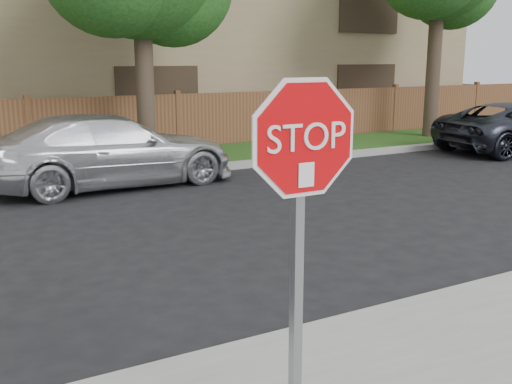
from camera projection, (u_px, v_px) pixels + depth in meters
ground at (237, 351)px, 5.47m from camera, size 90.00×90.00×0.00m
far_curb at (57, 182)px, 12.40m from camera, size 70.00×0.30×0.15m
grass_strip at (43, 170)px, 13.81m from camera, size 70.00×3.00×0.12m
fence at (29, 131)px, 15.01m from camera, size 70.00×0.12×1.60m
stop_sign at (302, 190)px, 3.66m from camera, size 1.01×0.13×2.55m
sedan_right at (111, 150)px, 12.26m from camera, size 5.23×2.33×1.49m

